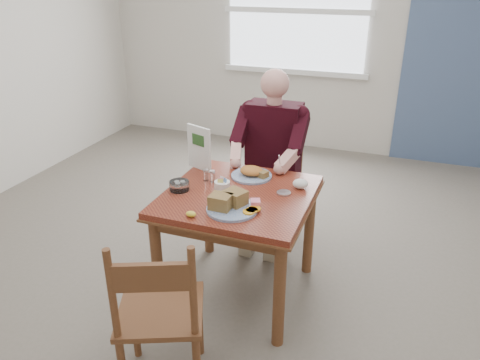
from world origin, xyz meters
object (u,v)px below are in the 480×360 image
at_px(chair_near, 160,315).
at_px(near_plate, 231,204).
at_px(table, 238,209).
at_px(chair_far, 273,182).
at_px(diner, 271,147).
at_px(far_plate, 252,173).

height_order(chair_near, near_plate, chair_near).
relative_size(table, near_plate, 2.66).
height_order(table, chair_far, chair_far).
bearing_deg(chair_far, diner, -89.99).
relative_size(chair_far, far_plate, 2.67).
bearing_deg(far_plate, chair_far, 90.21).
height_order(chair_far, near_plate, chair_far).
distance_m(chair_near, near_plate, 0.75).
bearing_deg(near_plate, diner, 92.19).
bearing_deg(near_plate, chair_far, 92.00).
bearing_deg(table, near_plate, -80.80).
xyz_separation_m(chair_far, near_plate, (0.04, -1.02, 0.31)).
xyz_separation_m(chair_near, diner, (0.08, 1.60, 0.33)).
height_order(near_plate, far_plate, near_plate).
bearing_deg(far_plate, table, -90.42).
xyz_separation_m(table, far_plate, (0.00, 0.26, 0.14)).
distance_m(chair_near, diner, 1.64).
relative_size(chair_far, near_plate, 2.74).
distance_m(table, chair_near, 0.91).
height_order(chair_far, diner, diner).
bearing_deg(far_plate, diner, 90.25).
height_order(table, chair_near, chair_near).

